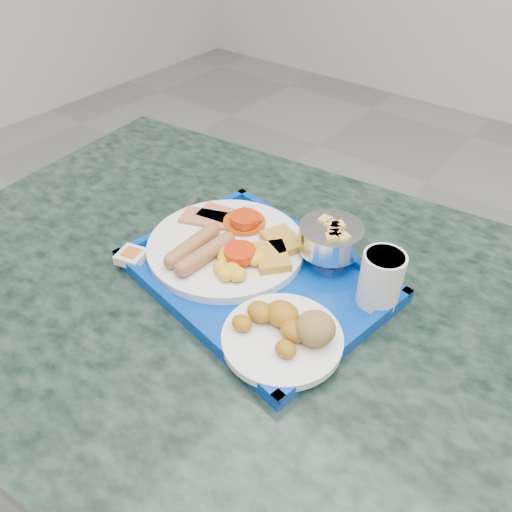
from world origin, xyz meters
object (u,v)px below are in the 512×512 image
at_px(tray, 256,277).
at_px(table, 258,373).
at_px(bread_plate, 287,332).
at_px(juice_cup, 381,278).
at_px(main_plate, 229,246).
at_px(fruit_bowl, 331,238).

bearing_deg(tray, table, -46.51).
xyz_separation_m(bread_plate, juice_cup, (0.06, 0.15, 0.03)).
distance_m(bread_plate, juice_cup, 0.17).
bearing_deg(bread_plate, main_plate, 152.60).
bearing_deg(table, bread_plate, -30.74).
distance_m(main_plate, bread_plate, 0.22).
height_order(bread_plate, juice_cup, juice_cup).
xyz_separation_m(tray, juice_cup, (0.18, 0.07, 0.05)).
distance_m(tray, main_plate, 0.08).
height_order(tray, fruit_bowl, fruit_bowl).
height_order(table, tray, tray).
bearing_deg(tray, juice_cup, 20.24).
bearing_deg(bread_plate, fruit_bowl, 104.13).
xyz_separation_m(fruit_bowl, juice_cup, (0.11, -0.04, 0.00)).
bearing_deg(juice_cup, fruit_bowl, 161.87).
relative_size(bread_plate, fruit_bowl, 1.63).
xyz_separation_m(bread_plate, fruit_bowl, (-0.05, 0.19, 0.03)).
bearing_deg(juice_cup, bread_plate, -112.60).
bearing_deg(bread_plate, juice_cup, 67.40).
bearing_deg(tray, bread_plate, -34.42).
bearing_deg(main_plate, bread_plate, -27.40).
xyz_separation_m(table, juice_cup, (0.16, 0.09, 0.26)).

